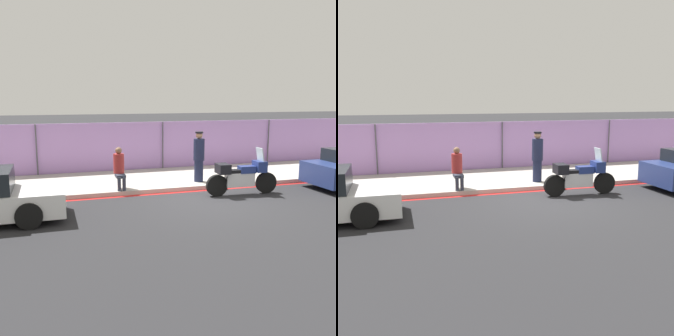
% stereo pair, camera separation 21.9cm
% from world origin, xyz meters
% --- Properties ---
extents(ground_plane, '(120.00, 120.00, 0.00)m').
position_xyz_m(ground_plane, '(0.00, 0.00, 0.00)').
color(ground_plane, '#262628').
extents(sidewalk, '(36.56, 3.60, 0.14)m').
position_xyz_m(sidewalk, '(0.00, 3.09, 0.07)').
color(sidewalk, '#ADA89E').
rests_on(sidewalk, ground_plane).
extents(curb_paint_stripe, '(36.56, 0.18, 0.01)m').
position_xyz_m(curb_paint_stripe, '(0.00, 1.20, 0.00)').
color(curb_paint_stripe, red).
rests_on(curb_paint_stripe, ground_plane).
extents(storefront_fence, '(34.73, 0.17, 2.04)m').
position_xyz_m(storefront_fence, '(0.00, 4.98, 1.02)').
color(storefront_fence, '#AD7FC6').
rests_on(storefront_fence, ground_plane).
extents(motorcycle, '(2.36, 0.57, 1.47)m').
position_xyz_m(motorcycle, '(1.22, 0.34, 0.59)').
color(motorcycle, black).
rests_on(motorcycle, ground_plane).
extents(officer_standing, '(0.38, 0.38, 1.73)m').
position_xyz_m(officer_standing, '(0.43, 1.97, 1.03)').
color(officer_standing, '#191E38').
rests_on(officer_standing, sidewalk).
extents(person_seated_on_curb, '(0.34, 0.67, 1.32)m').
position_xyz_m(person_seated_on_curb, '(-2.38, 1.76, 0.87)').
color(person_seated_on_curb, '#2D3342').
rests_on(person_seated_on_curb, sidewalk).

